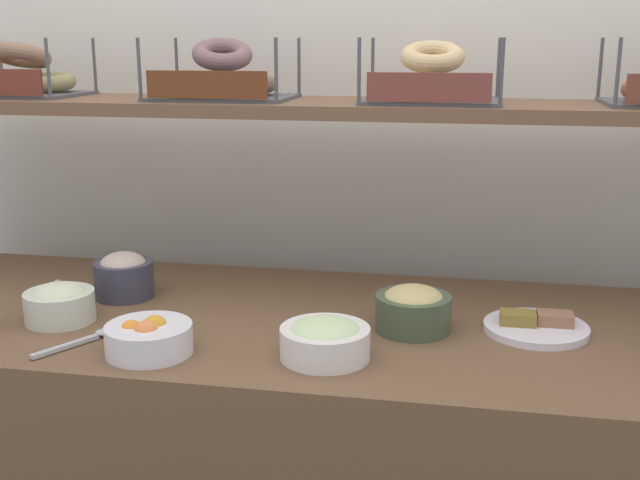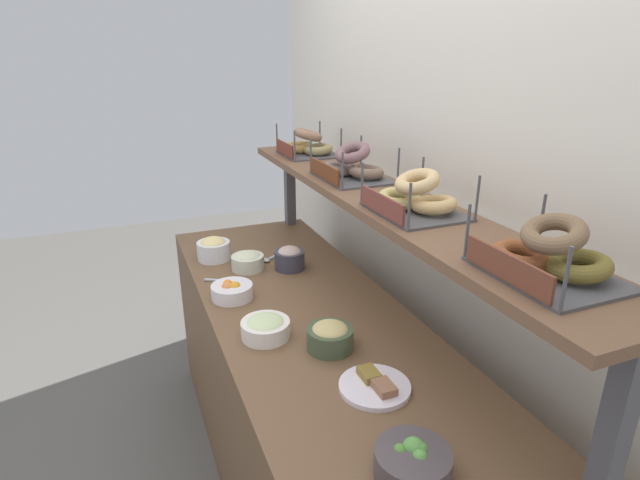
# 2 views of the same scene
# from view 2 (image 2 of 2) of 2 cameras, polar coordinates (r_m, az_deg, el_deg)

# --- Properties ---
(back_wall) EXTENTS (3.33, 0.06, 2.40)m
(back_wall) POSITION_cam_2_polar(r_m,az_deg,el_deg) (1.99, 13.79, 3.73)
(back_wall) COLOR white
(back_wall) RESTS_ON ground_plane
(deli_counter) EXTENTS (2.13, 0.70, 0.85)m
(deli_counter) POSITION_cam_2_polar(r_m,az_deg,el_deg) (2.11, -1.04, -18.45)
(deli_counter) COLOR brown
(deli_counter) RESTS_ON ground_plane
(shelf_riser_left) EXTENTS (0.05, 0.05, 0.40)m
(shelf_riser_left) POSITION_cam_2_polar(r_m,az_deg,el_deg) (2.77, -3.42, 5.76)
(shelf_riser_left) COLOR #4C4C51
(shelf_riser_left) RESTS_ON deli_counter
(shelf_riser_right) EXTENTS (0.05, 0.05, 0.40)m
(shelf_riser_right) POSITION_cam_2_polar(r_m,az_deg,el_deg) (1.23, 30.33, -17.73)
(shelf_riser_right) COLOR #4C4C51
(shelf_riser_right) RESTS_ON deli_counter
(upper_shelf) EXTENTS (2.09, 0.32, 0.03)m
(upper_shelf) POSITION_cam_2_polar(r_m,az_deg,el_deg) (1.82, 6.75, 4.81)
(upper_shelf) COLOR brown
(upper_shelf) RESTS_ON shelf_riser_left
(bowl_veggie_mix) EXTENTS (0.18, 0.18, 0.08)m
(bowl_veggie_mix) POSITION_cam_2_polar(r_m,az_deg,el_deg) (1.27, 10.41, -23.34)
(bowl_veggie_mix) COLOR #4C4246
(bowl_veggie_mix) RESTS_ON deli_counter
(bowl_hummus) EXTENTS (0.15, 0.15, 0.09)m
(bowl_hummus) POSITION_cam_2_polar(r_m,az_deg,el_deg) (1.66, 1.15, -10.77)
(bowl_hummus) COLOR #445339
(bowl_hummus) RESTS_ON deli_counter
(bowl_tuna_salad) EXTENTS (0.13, 0.13, 0.10)m
(bowl_tuna_salad) POSITION_cam_2_polar(r_m,az_deg,el_deg) (2.23, -3.45, -2.01)
(bowl_tuna_salad) COLOR #3A3A4A
(bowl_tuna_salad) RESTS_ON deli_counter
(bowl_egg_salad) EXTENTS (0.15, 0.15, 0.11)m
(bowl_egg_salad) POSITION_cam_2_polar(r_m,az_deg,el_deg) (2.38, -11.90, -0.94)
(bowl_egg_salad) COLOR white
(bowl_egg_salad) RESTS_ON deli_counter
(bowl_potato_salad) EXTENTS (0.14, 0.14, 0.08)m
(bowl_potato_salad) POSITION_cam_2_polar(r_m,az_deg,el_deg) (2.25, -8.15, -2.33)
(bowl_potato_salad) COLOR silver
(bowl_potato_salad) RESTS_ON deli_counter
(bowl_scallion_spread) EXTENTS (0.17, 0.17, 0.07)m
(bowl_scallion_spread) POSITION_cam_2_polar(r_m,az_deg,el_deg) (1.73, -6.17, -9.74)
(bowl_scallion_spread) COLOR white
(bowl_scallion_spread) RESTS_ON deli_counter
(bowl_fruit_salad) EXTENTS (0.16, 0.16, 0.07)m
(bowl_fruit_salad) POSITION_cam_2_polar(r_m,az_deg,el_deg) (2.00, -9.91, -5.66)
(bowl_fruit_salad) COLOR white
(bowl_fruit_salad) RESTS_ON deli_counter
(serving_plate_white) EXTENTS (0.21, 0.21, 0.04)m
(serving_plate_white) POSITION_cam_2_polar(r_m,az_deg,el_deg) (1.51, 6.22, -15.99)
(serving_plate_white) COLOR white
(serving_plate_white) RESTS_ON deli_counter
(serving_spoon_near_plate) EXTENTS (0.11, 0.16, 0.01)m
(serving_spoon_near_plate) POSITION_cam_2_polar(r_m,az_deg,el_deg) (2.14, -9.89, -4.58)
(serving_spoon_near_plate) COLOR #B7B7BC
(serving_spoon_near_plate) RESTS_ON deli_counter
(serving_spoon_by_edge) EXTENTS (0.11, 0.15, 0.01)m
(serving_spoon_by_edge) POSITION_cam_2_polar(r_m,az_deg,el_deg) (2.36, -5.42, -1.97)
(serving_spoon_by_edge) COLOR #B7B7BC
(serving_spoon_by_edge) RESTS_ON deli_counter
(bagel_basket_everything) EXTENTS (0.27, 0.24, 0.14)m
(bagel_basket_everything) POSITION_cam_2_polar(r_m,az_deg,el_deg) (2.49, -1.43, 10.58)
(bagel_basket_everything) COLOR #4C4C51
(bagel_basket_everything) RESTS_ON upper_shelf
(bagel_basket_poppy) EXTENTS (0.32, 0.25, 0.15)m
(bagel_basket_poppy) POSITION_cam_2_polar(r_m,az_deg,el_deg) (2.02, 3.55, 8.21)
(bagel_basket_poppy) COLOR #4C4C51
(bagel_basket_poppy) RESTS_ON upper_shelf
(bagel_basket_plain) EXTENTS (0.30, 0.26, 0.14)m
(bagel_basket_plain) POSITION_cam_2_polar(r_m,az_deg,el_deg) (1.60, 10.63, 4.65)
(bagel_basket_plain) COLOR #4C4C51
(bagel_basket_plain) RESTS_ON upper_shelf
(bagel_basket_cinnamon_raisin) EXTENTS (0.30, 0.26, 0.14)m
(bagel_basket_cinnamon_raisin) POSITION_cam_2_polar(r_m,az_deg,el_deg) (1.24, 24.33, -1.71)
(bagel_basket_cinnamon_raisin) COLOR #4C4C51
(bagel_basket_cinnamon_raisin) RESTS_ON upper_shelf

